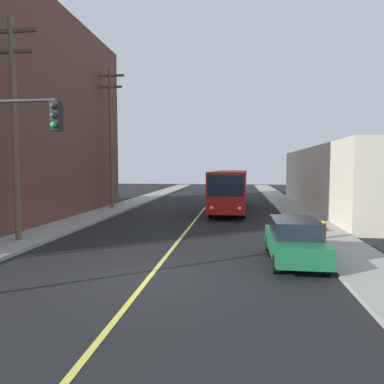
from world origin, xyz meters
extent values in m
plane|color=black|center=(0.00, 0.00, 0.00)|extent=(120.00, 120.00, 0.00)
cube|color=gray|center=(-7.25, 10.00, 0.07)|extent=(2.50, 90.00, 0.15)
cube|color=gray|center=(7.25, 10.00, 0.07)|extent=(2.50, 90.00, 0.15)
cube|color=#D8CC4C|center=(0.00, 15.00, 0.01)|extent=(0.16, 60.00, 0.01)
cube|color=black|center=(-8.54, 10.65, 1.60)|extent=(0.06, 14.69, 1.30)
cube|color=black|center=(-8.54, 10.65, 4.80)|extent=(0.06, 14.69, 1.30)
cube|color=black|center=(-8.54, 10.65, 8.00)|extent=(0.06, 14.69, 1.30)
cube|color=black|center=(-8.54, 10.65, 11.20)|extent=(0.06, 14.69, 1.30)
cube|color=beige|center=(14.50, 19.52, 2.56)|extent=(12.00, 23.94, 5.12)
cube|color=black|center=(8.54, 19.52, 1.60)|extent=(0.06, 16.76, 1.30)
cube|color=maroon|center=(2.20, 17.60, 1.83)|extent=(2.91, 12.07, 2.75)
cube|color=black|center=(2.02, 11.63, 2.35)|extent=(2.35, 0.15, 1.40)
cube|color=black|center=(2.38, 23.58, 2.45)|extent=(2.30, 0.15, 1.10)
cube|color=black|center=(0.95, 17.64, 2.35)|extent=(0.37, 10.20, 1.10)
cube|color=black|center=(3.45, 17.57, 2.35)|extent=(0.37, 10.20, 1.10)
cube|color=orange|center=(2.02, 11.64, 2.95)|extent=(1.79, 0.11, 0.30)
sphere|color=#F9D872|center=(1.13, 11.61, 0.90)|extent=(0.24, 0.24, 0.24)
sphere|color=#F9D872|center=(2.91, 11.56, 0.90)|extent=(0.24, 0.24, 0.24)
cylinder|color=black|center=(0.95, 13.44, 0.50)|extent=(0.33, 1.01, 1.00)
cylinder|color=black|center=(3.20, 13.37, 0.50)|extent=(0.33, 1.01, 1.00)
cylinder|color=black|center=(1.18, 21.14, 0.50)|extent=(0.33, 1.01, 1.00)
cylinder|color=black|center=(3.43, 21.07, 0.50)|extent=(0.33, 1.01, 1.00)
cube|color=#196038|center=(4.90, 2.61, 0.67)|extent=(1.82, 4.41, 0.70)
cube|color=black|center=(4.90, 2.61, 1.32)|extent=(1.63, 2.47, 0.60)
cylinder|color=black|center=(4.10, 1.12, 0.32)|extent=(0.22, 0.64, 0.64)
cylinder|color=black|center=(5.70, 1.11, 0.32)|extent=(0.22, 0.64, 0.64)
cylinder|color=black|center=(4.11, 4.12, 0.32)|extent=(0.22, 0.64, 0.64)
cylinder|color=black|center=(5.71, 4.11, 0.32)|extent=(0.22, 0.64, 0.64)
cylinder|color=brown|center=(-7.35, 4.28, 5.19)|extent=(0.28, 0.28, 10.08)
cube|color=#4C3D2D|center=(-7.35, 4.28, 9.63)|extent=(2.40, 0.16, 0.16)
cube|color=#4C3D2D|center=(-7.35, 4.28, 8.73)|extent=(2.00, 0.16, 0.16)
cylinder|color=brown|center=(-7.62, 17.04, 5.85)|extent=(0.28, 0.28, 11.40)
cube|color=#4C3D2D|center=(-7.62, 17.04, 10.95)|extent=(2.40, 0.16, 0.16)
cube|color=#4C3D2D|center=(-7.62, 17.04, 10.05)|extent=(2.00, 0.16, 0.16)
cylinder|color=#2D2D33|center=(-5.20, 0.90, 5.85)|extent=(3.50, 0.12, 0.12)
cube|color=black|center=(-3.45, 0.90, 5.30)|extent=(0.32, 0.36, 1.00)
sphere|color=#2D2D2D|center=(-3.45, 0.71, 5.62)|extent=(0.22, 0.22, 0.22)
sphere|color=#2D2D2D|center=(-3.45, 0.71, 5.30)|extent=(0.22, 0.22, 0.22)
sphere|color=green|center=(-3.45, 0.71, 4.98)|extent=(0.22, 0.22, 0.22)
cylinder|color=red|center=(6.85, 6.43, 0.50)|extent=(0.26, 0.26, 0.70)
sphere|color=gold|center=(6.85, 6.43, 0.87)|extent=(0.24, 0.24, 0.24)
cylinder|color=red|center=(6.69, 6.43, 0.60)|extent=(0.12, 0.10, 0.10)
cylinder|color=red|center=(7.01, 6.43, 0.60)|extent=(0.12, 0.10, 0.10)
camera|label=1|loc=(2.78, -10.40, 3.55)|focal=32.16mm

